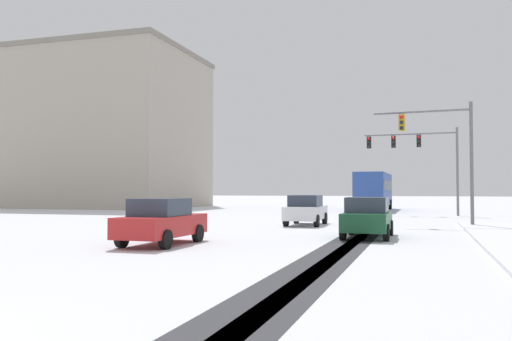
{
  "coord_description": "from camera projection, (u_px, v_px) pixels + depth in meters",
  "views": [
    {
      "loc": [
        7.33,
        -4.1,
        1.94
      ],
      "look_at": [
        0.0,
        19.41,
        2.8
      ],
      "focal_mm": 37.65,
      "sensor_mm": 36.0,
      "label": 1
    }
  ],
  "objects": [
    {
      "name": "bus_oncoming",
      "position": [
        374.0,
        189.0,
        48.95
      ],
      "size": [
        2.73,
        11.02,
        3.38
      ],
      "color": "#284793",
      "rests_on": "ground"
    },
    {
      "name": "office_building_far_left_block",
      "position": [
        95.0,
        131.0,
        59.78
      ],
      "size": [
        22.4,
        15.94,
        16.84
      ],
      "color": "#A89E8E",
      "rests_on": "ground"
    },
    {
      "name": "wheel_track_right_lane",
      "position": [
        337.0,
        247.0,
        17.9
      ],
      "size": [
        1.12,
        30.5,
        0.01
      ],
      "primitive_type": "cube",
      "color": "#38383D",
      "rests_on": "ground"
    },
    {
      "name": "car_white_lead",
      "position": [
        306.0,
        210.0,
        28.91
      ],
      "size": [
        1.88,
        4.12,
        1.62
      ],
      "color": "silver",
      "rests_on": "ground"
    },
    {
      "name": "traffic_signal_near_right",
      "position": [
        444.0,
        143.0,
        28.3
      ],
      "size": [
        5.08,
        0.48,
        6.5
      ],
      "color": "slate",
      "rests_on": "ground"
    },
    {
      "name": "car_dark_green_second",
      "position": [
        367.0,
        217.0,
        21.44
      ],
      "size": [
        1.84,
        4.1,
        1.62
      ],
      "color": "#194C2D",
      "rests_on": "ground"
    },
    {
      "name": "car_red_third",
      "position": [
        161.0,
        221.0,
        18.71
      ],
      "size": [
        1.87,
        4.12,
        1.62
      ],
      "color": "red",
      "rests_on": "ground"
    },
    {
      "name": "traffic_signal_far_right",
      "position": [
        419.0,
        151.0,
        40.21
      ],
      "size": [
        6.82,
        0.58,
        6.5
      ],
      "color": "slate",
      "rests_on": "ground"
    },
    {
      "name": "wheel_track_left_lane",
      "position": [
        353.0,
        248.0,
        17.74
      ],
      "size": [
        0.9,
        30.5,
        0.01
      ],
      "primitive_type": "cube",
      "color": "#38383D",
      "rests_on": "ground"
    }
  ]
}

